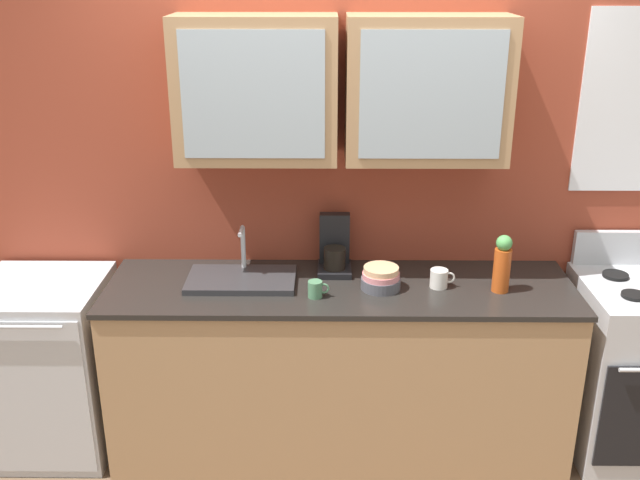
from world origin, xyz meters
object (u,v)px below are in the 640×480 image
bowl_stack (381,278)px  coffee_maker (335,250)px  sink_faucet (241,278)px  stove_range (640,368)px  dishwasher (50,366)px  cup_near_sink (316,289)px  vase (502,264)px  cup_near_bowls (439,278)px

bowl_stack → coffee_maker: 0.32m
sink_faucet → bowl_stack: (0.68, -0.06, 0.03)m
stove_range → dishwasher: (-3.01, -0.00, -0.01)m
cup_near_sink → dishwasher: 1.46m
stove_range → cup_near_sink: bearing=-175.5°
bowl_stack → vase: 0.58m
stove_range → bowl_stack: 1.43m
coffee_maker → dishwasher: bearing=-172.3°
cup_near_sink → coffee_maker: 0.34m
bowl_stack → vase: size_ratio=0.68×
stove_range → cup_near_bowls: (-1.05, -0.01, 0.50)m
sink_faucet → cup_near_bowls: 0.97m
vase → dishwasher: 2.33m
stove_range → dishwasher: stove_range is taller
cup_near_bowls → coffee_maker: 0.55m
dishwasher → coffee_maker: 1.57m
sink_faucet → vase: 1.26m
cup_near_bowls → vase: bearing=-7.9°
stove_range → vase: vase is taller
cup_near_sink → coffee_maker: coffee_maker is taller
cup_near_sink → coffee_maker: (0.09, 0.32, 0.07)m
stove_range → dishwasher: bearing=-179.9°
sink_faucet → bowl_stack: bearing=-5.4°
vase → cup_near_bowls: size_ratio=2.34×
sink_faucet → cup_near_sink: (0.37, -0.16, 0.02)m
bowl_stack → dishwasher: size_ratio=0.21×
coffee_maker → vase: bearing=-17.1°
sink_faucet → coffee_maker: (0.46, 0.16, 0.09)m
stove_range → coffee_maker: coffee_maker is taller
dishwasher → bowl_stack: bearing=-0.8°
stove_range → cup_near_sink: stove_range is taller
stove_range → vase: (-0.76, -0.05, 0.59)m
vase → stove_range: bearing=3.8°
bowl_stack → cup_near_sink: size_ratio=1.91×
sink_faucet → cup_near_sink: 0.40m
coffee_maker → bowl_stack: bearing=-45.1°
bowl_stack → cup_near_sink: 0.33m
cup_near_sink → cup_near_bowls: size_ratio=0.83×
cup_near_sink → bowl_stack: bearing=17.7°
sink_faucet → bowl_stack: 0.68m
cup_near_sink → cup_near_bowls: cup_near_bowls is taller
sink_faucet → coffee_maker: bearing=18.9°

